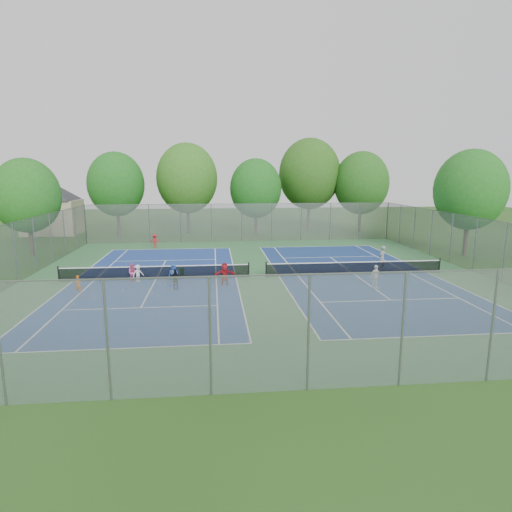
{
  "coord_description": "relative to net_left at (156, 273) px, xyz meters",
  "views": [
    {
      "loc": [
        -3.04,
        -28.99,
        7.16
      ],
      "look_at": [
        0.0,
        1.0,
        1.3
      ],
      "focal_mm": 30.0,
      "sensor_mm": 36.0,
      "label": 1
    }
  ],
  "objects": [
    {
      "name": "student_f",
      "position": [
        4.64,
        -2.24,
        0.31
      ],
      "size": [
        1.45,
        0.59,
        1.52
      ],
      "primitive_type": "imported",
      "rotation": [
        0.0,
        0.0,
        0.11
      ],
      "color": "maroon",
      "rests_on": "ground"
    },
    {
      "name": "tennis_ball_0",
      "position": [
        3.42,
        -6.52,
        -0.42
      ],
      "size": [
        0.07,
        0.07,
        0.07
      ],
      "primitive_type": "sphere",
      "color": "#BCD331",
      "rests_on": "ground"
    },
    {
      "name": "tennis_ball_5",
      "position": [
        -1.63,
        -2.95,
        -0.42
      ],
      "size": [
        0.07,
        0.07,
        0.07
      ],
      "primitive_type": "sphere",
      "color": "#C9ED37",
      "rests_on": "ground"
    },
    {
      "name": "tennis_ball_9",
      "position": [
        -2.92,
        -4.39,
        -0.42
      ],
      "size": [
        0.07,
        0.07,
        0.07
      ],
      "primitive_type": "sphere",
      "color": "#C3E936",
      "rests_on": "ground"
    },
    {
      "name": "tennis_ball_3",
      "position": [
        1.81,
        -6.35,
        -0.42
      ],
      "size": [
        0.07,
        0.07,
        0.07
      ],
      "primitive_type": "sphere",
      "color": "#A9D030",
      "rests_on": "ground"
    },
    {
      "name": "ground",
      "position": [
        7.0,
        0.0,
        -0.46
      ],
      "size": [
        120.0,
        120.0,
        0.0
      ],
      "primitive_type": "plane",
      "color": "#254D18",
      "rests_on": "ground"
    },
    {
      "name": "fence_east",
      "position": [
        23.0,
        0.0,
        1.54
      ],
      "size": [
        0.1,
        32.0,
        4.0
      ],
      "primitive_type": "cube",
      "rotation": [
        0.0,
        0.0,
        1.57
      ],
      "color": "gray",
      "rests_on": "ground"
    },
    {
      "name": "ball_hopper",
      "position": [
        1.71,
        0.9,
        -0.17
      ],
      "size": [
        0.32,
        0.32,
        0.58
      ],
      "primitive_type": "cube",
      "rotation": [
        0.0,
        0.0,
        0.11
      ],
      "color": "#24862A",
      "rests_on": "ground"
    },
    {
      "name": "tree_nc",
      "position": [
        9.0,
        21.0,
        4.94
      ],
      "size": [
        6.0,
        6.0,
        8.85
      ],
      "color": "#443326",
      "rests_on": "ground"
    },
    {
      "name": "student_b",
      "position": [
        -1.42,
        -0.6,
        0.18
      ],
      "size": [
        0.67,
        0.55,
        1.26
      ],
      "primitive_type": "imported",
      "rotation": [
        0.0,
        0.0,
        0.12
      ],
      "color": "#DF578A",
      "rests_on": "ground"
    },
    {
      "name": "ball_crate",
      "position": [
        1.39,
        -2.33,
        -0.3
      ],
      "size": [
        0.44,
        0.44,
        0.31
      ],
      "primitive_type": "cube",
      "rotation": [
        0.0,
        0.0,
        0.22
      ],
      "color": "#193DC0",
      "rests_on": "ground"
    },
    {
      "name": "tennis_ball_4",
      "position": [
        0.66,
        -4.23,
        -0.42
      ],
      "size": [
        0.07,
        0.07,
        0.07
      ],
      "primitive_type": "sphere",
      "color": "#BDD531",
      "rests_on": "ground"
    },
    {
      "name": "court_right",
      "position": [
        14.0,
        0.0,
        -0.44
      ],
      "size": [
        10.97,
        23.77,
        0.01
      ],
      "primitive_type": "cube",
      "color": "navy",
      "rests_on": "court_pad"
    },
    {
      "name": "net_right",
      "position": [
        14.0,
        0.0,
        0.0
      ],
      "size": [
        12.87,
        0.1,
        0.91
      ],
      "primitive_type": "cube",
      "color": "black",
      "rests_on": "ground"
    },
    {
      "name": "tree_nw",
      "position": [
        -7.0,
        22.0,
        5.44
      ],
      "size": [
        6.4,
        6.4,
        9.58
      ],
      "color": "#443326",
      "rests_on": "ground"
    },
    {
      "name": "tennis_ball_10",
      "position": [
        -0.41,
        -6.33,
        -0.42
      ],
      "size": [
        0.07,
        0.07,
        0.07
      ],
      "primitive_type": "sphere",
      "color": "yellow",
      "rests_on": "ground"
    },
    {
      "name": "court_left",
      "position": [
        0.0,
        0.0,
        -0.44
      ],
      "size": [
        10.97,
        23.77,
        0.01
      ],
      "primitive_type": "cube",
      "color": "navy",
      "rests_on": "court_pad"
    },
    {
      "name": "student_c",
      "position": [
        -1.08,
        -0.6,
        0.13
      ],
      "size": [
        0.87,
        0.78,
        1.17
      ],
      "primitive_type": "imported",
      "rotation": [
        0.0,
        0.0,
        0.57
      ],
      "color": "silver",
      "rests_on": "ground"
    },
    {
      "name": "tennis_ball_6",
      "position": [
        0.82,
        -1.6,
        -0.42
      ],
      "size": [
        0.07,
        0.07,
        0.07
      ],
      "primitive_type": "sphere",
      "color": "#C5EC36",
      "rests_on": "ground"
    },
    {
      "name": "student_a",
      "position": [
        -4.21,
        -3.07,
        0.1
      ],
      "size": [
        0.42,
        0.28,
        1.12
      ],
      "primitive_type": "imported",
      "rotation": [
        0.0,
        0.0,
        -0.04
      ],
      "color": "#BF5112",
      "rests_on": "ground"
    },
    {
      "name": "instructor",
      "position": [
        16.47,
        1.14,
        0.48
      ],
      "size": [
        0.81,
        0.77,
        1.86
      ],
      "primitive_type": "imported",
      "rotation": [
        0.0,
        0.0,
        3.82
      ],
      "color": "gray",
      "rests_on": "ground"
    },
    {
      "name": "net_left",
      "position": [
        0.0,
        0.0,
        0.0
      ],
      "size": [
        12.87,
        0.1,
        0.91
      ],
      "primitive_type": "cube",
      "color": "black",
      "rests_on": "ground"
    },
    {
      "name": "court_pad",
      "position": [
        7.0,
        0.0,
        -0.45
      ],
      "size": [
        32.0,
        32.0,
        0.01
      ],
      "primitive_type": "cube",
      "color": "#31683A",
      "rests_on": "ground"
    },
    {
      "name": "child_far_baseline",
      "position": [
        -1.69,
        12.81,
        0.22
      ],
      "size": [
        0.87,
        0.5,
        1.34
      ],
      "primitive_type": "imported",
      "rotation": [
        0.0,
        0.0,
        3.14
      ],
      "color": "red",
      "rests_on": "ground"
    },
    {
      "name": "tree_nl",
      "position": [
        1.0,
        23.0,
        6.09
      ],
      "size": [
        7.2,
        7.2,
        10.69
      ],
      "color": "#443326",
      "rests_on": "ground"
    },
    {
      "name": "tree_nr",
      "position": [
        16.0,
        24.0,
        6.59
      ],
      "size": [
        7.6,
        7.6,
        11.42
      ],
      "color": "#443326",
      "rests_on": "ground"
    },
    {
      "name": "fence_south",
      "position": [
        7.0,
        -16.0,
        1.54
      ],
      "size": [
        32.0,
        0.1,
        4.0
      ],
      "primitive_type": "cube",
      "color": "gray",
      "rests_on": "ground"
    },
    {
      "name": "fence_north",
      "position": [
        7.0,
        16.0,
        1.54
      ],
      "size": [
        32.0,
        0.1,
        4.0
      ],
      "primitive_type": "cube",
      "color": "gray",
      "rests_on": "ground"
    },
    {
      "name": "tennis_ball_7",
      "position": [
        -3.46,
        -3.02,
        -0.42
      ],
      "size": [
        0.07,
        0.07,
        0.07
      ],
      "primitive_type": "sphere",
      "color": "yellow",
      "rests_on": "ground"
    },
    {
      "name": "student_e",
      "position": [
        1.36,
        -1.64,
        0.24
      ],
      "size": [
        0.75,
        0.56,
        1.39
      ],
      "primitive_type": "imported",
      "rotation": [
        0.0,
        0.0,
        -0.18
      ],
      "color": "#264B8C",
      "rests_on": "ground"
    },
    {
      "name": "teen_court_b",
      "position": [
        14.03,
        -3.85,
        0.31
      ],
      "size": [
        0.96,
        0.72,
        1.52
      ],
      "primitive_type": "imported",
      "rotation": [
        0.0,
        0.0,
        0.45
      ],
      "color": "silver",
      "rests_on": "ground"
    },
    {
      "name": "student_d",
      "position": [
        1.56,
        -2.8,
        0.19
      ],
      "size": [
        0.79,
        0.41,
        1.29
      ],
      "primitive_type": "imported",
      "rotation": [
        0.0,
        0.0,
        -0.12
      ],
      "color": "black",
      "rests_on": "ground"
    },
    {
      "name": "tennis_ball_1",
      "position": [
        -3.79,
        -5.46,
        -0.42
      ],
      "size": [
        0.07,
        0.07,
        0.07
      ],
      "primitive_type": "sphere",
      "color": "#DCEA36",
      "rests_on": "ground"
    },
    {
      "name": "tree_ne",
      "position": [
        22.0,
        22.0,
        5.51
      ],
      "size": [
        6.6,
        6.6,
        9.77
      ],
      "color": "#443326",
      "rests_on": "ground"
    },
    {
      "name": "tree_side_w",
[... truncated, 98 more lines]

